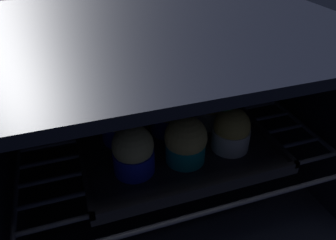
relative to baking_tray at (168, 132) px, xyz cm
name	(u,v)px	position (x,y,z in cm)	size (l,w,h in cm)	color
oven_cavity	(161,111)	(0.00, 4.10, 2.32)	(59.00, 47.00, 37.00)	black
oven_rack	(168,137)	(0.00, -0.14, -1.08)	(54.80, 42.00, 0.80)	#444756
baking_tray	(168,132)	(0.00, 0.00, 0.00)	(33.58, 33.58, 2.20)	black
muffin_row0_col0	(133,151)	(-8.63, -8.73, 4.37)	(6.55, 6.55, 8.26)	#1928B7
muffin_row0_col1	(185,141)	(-0.18, -8.85, 4.32)	(6.98, 6.98, 8.13)	#0C8C84
muffin_row0_col2	(231,130)	(8.57, -8.22, 4.09)	(6.55, 6.55, 8.09)	silver
muffin_row1_col0	(119,120)	(-8.96, 0.16, 4.68)	(7.19, 7.19, 8.75)	#1928B7
muffin_row1_col1	(166,115)	(-0.34, -0.10, 4.15)	(6.57, 6.57, 8.29)	#1928B7
muffin_row1_col2	(211,105)	(8.44, -0.17, 4.60)	(7.00, 7.00, 8.56)	silver
muffin_row2_col0	(112,98)	(-8.82, 8.31, 4.62)	(6.70, 6.70, 8.53)	silver
muffin_row2_col1	(155,91)	(0.18, 8.77, 4.42)	(6.55, 6.55, 8.63)	#7A238C
muffin_row2_col2	(194,86)	(8.48, 8.21, 4.31)	(6.93, 6.93, 8.11)	#0C8C84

